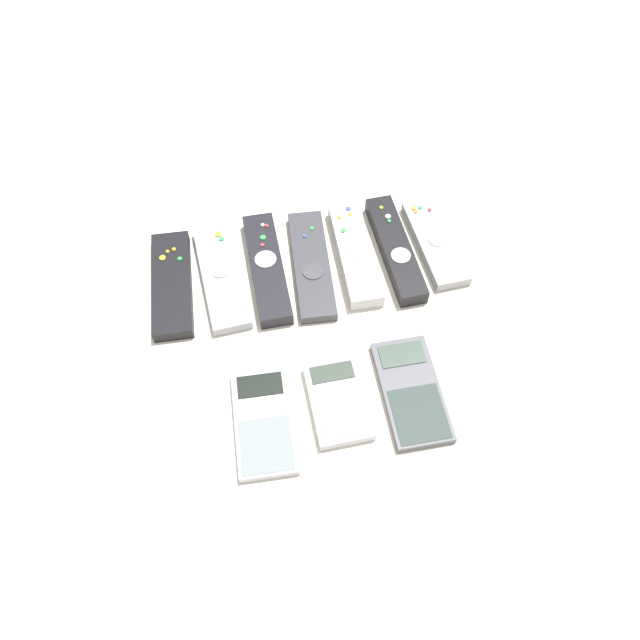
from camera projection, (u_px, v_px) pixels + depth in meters
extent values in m
plane|color=beige|center=(323.00, 338.00, 0.85)|extent=(3.00, 3.00, 0.00)
cube|color=black|center=(172.00, 284.00, 0.89)|extent=(0.06, 0.18, 0.02)
cylinder|color=orange|center=(174.00, 249.00, 0.91)|extent=(0.01, 0.01, 0.00)
cylinder|color=orange|center=(168.00, 252.00, 0.91)|extent=(0.01, 0.01, 0.00)
cylinder|color=green|center=(180.00, 259.00, 0.90)|extent=(0.01, 0.01, 0.00)
cylinder|color=yellow|center=(163.00, 258.00, 0.90)|extent=(0.01, 0.01, 0.00)
cube|color=gray|center=(221.00, 277.00, 0.90)|extent=(0.07, 0.19, 0.02)
cylinder|color=#99999E|center=(220.00, 272.00, 0.89)|extent=(0.02, 0.02, 0.00)
cylinder|color=yellow|center=(218.00, 234.00, 0.93)|extent=(0.01, 0.01, 0.00)
cylinder|color=green|center=(221.00, 239.00, 0.93)|extent=(0.01, 0.01, 0.00)
cube|color=black|center=(267.00, 268.00, 0.90)|extent=(0.05, 0.19, 0.02)
cylinder|color=#99999E|center=(266.00, 259.00, 0.90)|extent=(0.03, 0.03, 0.00)
cylinder|color=green|center=(263.00, 238.00, 0.92)|extent=(0.01, 0.01, 0.00)
cylinder|color=red|center=(267.00, 226.00, 0.93)|extent=(0.01, 0.01, 0.00)
cylinder|color=silver|center=(263.00, 225.00, 0.93)|extent=(0.01, 0.01, 0.00)
cylinder|color=red|center=(262.00, 245.00, 0.91)|extent=(0.01, 0.01, 0.00)
cube|color=#333338|center=(311.00, 265.00, 0.91)|extent=(0.06, 0.20, 0.02)
cylinder|color=#38383D|center=(313.00, 271.00, 0.89)|extent=(0.03, 0.03, 0.00)
cylinder|color=blue|center=(305.00, 236.00, 0.93)|extent=(0.01, 0.01, 0.00)
cylinder|color=green|center=(312.00, 228.00, 0.94)|extent=(0.01, 0.01, 0.00)
cube|color=#B7B7BC|center=(355.00, 254.00, 0.92)|extent=(0.05, 0.19, 0.02)
cylinder|color=silver|center=(356.00, 251.00, 0.90)|extent=(0.02, 0.02, 0.00)
cylinder|color=blue|center=(348.00, 209.00, 0.95)|extent=(0.01, 0.01, 0.00)
cylinder|color=green|center=(343.00, 230.00, 0.93)|extent=(0.01, 0.01, 0.00)
cylinder|color=orange|center=(350.00, 214.00, 0.94)|extent=(0.01, 0.01, 0.00)
cylinder|color=orange|center=(340.00, 217.00, 0.94)|extent=(0.01, 0.01, 0.00)
cube|color=black|center=(395.00, 249.00, 0.92)|extent=(0.05, 0.19, 0.02)
cylinder|color=silver|center=(401.00, 255.00, 0.90)|extent=(0.03, 0.03, 0.00)
cylinder|color=silver|center=(388.00, 216.00, 0.94)|extent=(0.01, 0.01, 0.00)
cylinder|color=green|center=(389.00, 221.00, 0.93)|extent=(0.01, 0.01, 0.00)
cylinder|color=yellow|center=(381.00, 208.00, 0.95)|extent=(0.01, 0.01, 0.00)
cube|color=gray|center=(435.00, 243.00, 0.93)|extent=(0.06, 0.17, 0.02)
cylinder|color=silver|center=(437.00, 240.00, 0.92)|extent=(0.02, 0.02, 0.00)
cylinder|color=orange|center=(416.00, 212.00, 0.95)|extent=(0.01, 0.01, 0.00)
cylinder|color=red|center=(429.00, 210.00, 0.96)|extent=(0.01, 0.01, 0.00)
cylinder|color=green|center=(420.00, 208.00, 0.96)|extent=(0.01, 0.01, 0.00)
cylinder|color=orange|center=(414.00, 208.00, 0.96)|extent=(0.01, 0.01, 0.00)
cube|color=#B2B2B7|center=(264.00, 422.00, 0.78)|extent=(0.08, 0.15, 0.01)
cube|color=black|center=(260.00, 385.00, 0.80)|extent=(0.06, 0.03, 0.00)
cube|color=slate|center=(266.00, 445.00, 0.75)|extent=(0.07, 0.07, 0.00)
cube|color=#B2B2B7|center=(338.00, 402.00, 0.79)|extent=(0.07, 0.12, 0.02)
cube|color=#333D33|center=(331.00, 373.00, 0.81)|extent=(0.06, 0.03, 0.00)
cube|color=gray|center=(342.00, 418.00, 0.77)|extent=(0.06, 0.06, 0.00)
cube|color=#4C4C51|center=(411.00, 391.00, 0.80)|extent=(0.08, 0.15, 0.01)
cube|color=#38473D|center=(402.00, 354.00, 0.82)|extent=(0.06, 0.03, 0.00)
cube|color=#2A3631|center=(419.00, 414.00, 0.78)|extent=(0.07, 0.08, 0.00)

